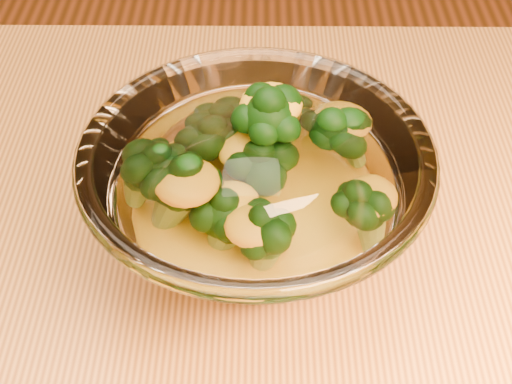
# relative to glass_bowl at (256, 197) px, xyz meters

# --- Properties ---
(glass_bowl) EXTENTS (0.25, 0.25, 0.11)m
(glass_bowl) POSITION_rel_glass_bowl_xyz_m (0.00, 0.00, 0.00)
(glass_bowl) COLOR white
(glass_bowl) RESTS_ON table
(cheese_sauce) EXTENTS (0.13, 0.13, 0.04)m
(cheese_sauce) POSITION_rel_glass_bowl_xyz_m (0.00, 0.00, -0.02)
(cheese_sauce) COLOR yellow
(cheese_sauce) RESTS_ON glass_bowl
(broccoli_heap) EXTENTS (0.18, 0.15, 0.09)m
(broccoli_heap) POSITION_rel_glass_bowl_xyz_m (-0.00, 0.01, 0.02)
(broccoli_heap) COLOR black
(broccoli_heap) RESTS_ON cheese_sauce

